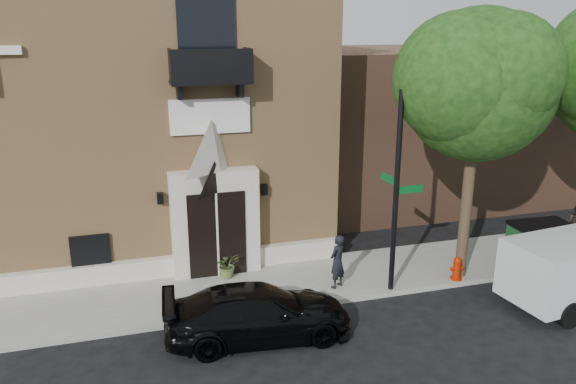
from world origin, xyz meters
name	(u,v)px	position (x,y,z in m)	size (l,w,h in m)	color
ground	(272,314)	(0.00, 0.00, 0.00)	(120.00, 120.00, 0.00)	black
sidewalk	(291,283)	(1.00, 1.50, 0.07)	(42.00, 3.00, 0.15)	gray
church	(134,104)	(-2.99, 7.95, 4.63)	(12.20, 11.01, 9.30)	tan
neighbour_building	(476,120)	(12.00, 9.00, 3.20)	(18.00, 8.00, 6.40)	brown
street_tree_left	(481,84)	(6.03, 0.35, 5.87)	(4.97, 4.38, 7.77)	#38281C
black_sedan	(258,313)	(-0.59, -1.01, 0.66)	(1.86, 4.57, 1.32)	black
street_sign	(396,193)	(3.60, 0.22, 3.00)	(0.91, 0.90, 5.67)	black
fire_hydrant	(457,269)	(5.72, 0.20, 0.50)	(0.41, 0.32, 0.71)	#A11B02
dumpster	(539,241)	(9.10, 0.84, 0.76)	(1.90, 1.14, 1.21)	#103A1D
planter	(228,265)	(-0.75, 2.28, 0.55)	(0.72, 0.62, 0.80)	#576831
pedestrian_near	(337,261)	(2.14, 0.75, 0.94)	(0.58, 0.38, 1.59)	black
pedestrian_far	(576,225)	(11.03, 1.40, 0.91)	(0.74, 0.58, 1.53)	#2D251F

